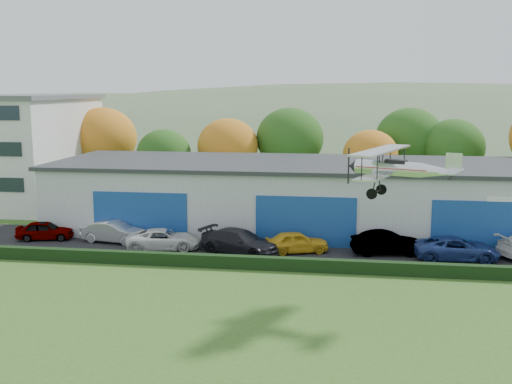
# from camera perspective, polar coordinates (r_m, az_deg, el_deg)

# --- Properties ---
(apron) EXTENTS (48.00, 9.00, 0.05)m
(apron) POSITION_cam_1_polar(r_m,az_deg,el_deg) (42.61, 1.81, -5.32)
(apron) COLOR black
(apron) RESTS_ON ground
(hedge) EXTENTS (46.00, 0.60, 0.80)m
(hedge) POSITION_cam_1_polar(r_m,az_deg,el_deg) (37.92, 0.97, -6.62)
(hedge) COLOR black
(hedge) RESTS_ON ground
(hangar) EXTENTS (40.60, 12.60, 5.30)m
(hangar) POSITION_cam_1_polar(r_m,az_deg,el_deg) (48.68, 5.11, -0.30)
(hangar) COLOR #B2B7BC
(hangar) RESTS_ON ground
(tree_belt) EXTENTS (75.70, 13.22, 10.12)m
(tree_belt) POSITION_cam_1_polar(r_m,az_deg,el_deg) (61.15, 1.96, 4.53)
(tree_belt) COLOR #3D2614
(tree_belt) RESTS_ON ground
(distant_hills) EXTENTS (430.00, 196.00, 56.00)m
(distant_hills) POSITION_cam_1_polar(r_m,az_deg,el_deg) (162.15, 4.05, 1.03)
(distant_hills) COLOR #4C6642
(distant_hills) RESTS_ON ground
(car_0) EXTENTS (4.31, 2.47, 1.38)m
(car_0) POSITION_cam_1_polar(r_m,az_deg,el_deg) (47.58, -19.01, -3.38)
(car_0) COLOR gray
(car_0) RESTS_ON apron
(car_1) EXTENTS (4.91, 2.43, 1.55)m
(car_1) POSITION_cam_1_polar(r_m,az_deg,el_deg) (45.35, -13.06, -3.61)
(car_1) COLOR silver
(car_1) RESTS_ON apron
(car_2) EXTENTS (5.39, 3.22, 1.40)m
(car_2) POSITION_cam_1_polar(r_m,az_deg,el_deg) (42.78, -8.55, -4.36)
(car_2) COLOR silver
(car_2) RESTS_ON apron
(car_3) EXTENTS (6.03, 4.23, 1.62)m
(car_3) POSITION_cam_1_polar(r_m,az_deg,el_deg) (41.20, -1.51, -4.64)
(car_3) COLOR black
(car_3) RESTS_ON apron
(car_4) EXTENTS (4.60, 3.00, 1.45)m
(car_4) POSITION_cam_1_polar(r_m,az_deg,el_deg) (41.57, 3.78, -4.65)
(car_4) COLOR gold
(car_4) RESTS_ON apron
(car_5) EXTENTS (4.92, 2.31, 1.56)m
(car_5) POSITION_cam_1_polar(r_m,az_deg,el_deg) (41.91, 12.09, -4.66)
(car_5) COLOR gray
(car_5) RESTS_ON apron
(car_6) EXTENTS (5.54, 2.83, 1.50)m
(car_6) POSITION_cam_1_polar(r_m,az_deg,el_deg) (41.75, 18.13, -5.02)
(car_6) COLOR navy
(car_6) RESTS_ON apron
(biplane) EXTENTS (5.78, 6.49, 2.46)m
(biplane) POSITION_cam_1_polar(r_m,az_deg,el_deg) (31.61, 12.96, 2.24)
(biplane) COLOR silver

